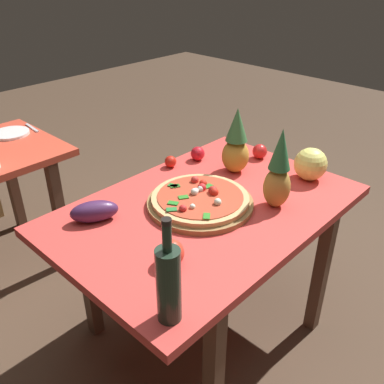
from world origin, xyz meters
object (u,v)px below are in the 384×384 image
at_px(tomato_at_corner, 260,151).
at_px(pizza, 200,198).
at_px(bell_pepper, 171,253).
at_px(pineapple_left, 236,144).
at_px(pineapple_right, 278,173).
at_px(tomato_by_bottle, 198,154).
at_px(dinner_plate, 11,133).
at_px(pizza_board, 200,203).
at_px(eggplant, 94,211).
at_px(tomato_near_board, 171,162).
at_px(display_table, 206,222).
at_px(knife_utensil, 32,128).
at_px(melon, 310,164).
at_px(wine_bottle, 169,283).

bearing_deg(tomato_at_corner, pizza, -170.34).
bearing_deg(bell_pepper, pineapple_left, 21.85).
xyz_separation_m(pineapple_right, tomato_by_bottle, (0.11, 0.57, -0.12)).
height_order(tomato_at_corner, dinner_plate, tomato_at_corner).
bearing_deg(pizza_board, tomato_by_bottle, 44.21).
xyz_separation_m(eggplant, tomato_near_board, (0.57, 0.13, -0.01)).
bearing_deg(pineapple_left, display_table, -160.88).
distance_m(pizza_board, bell_pepper, 0.41).
bearing_deg(pizza, pineapple_left, 15.12).
bearing_deg(bell_pepper, tomato_near_board, 46.32).
height_order(bell_pepper, eggplant, bell_pepper).
height_order(display_table, knife_utensil, knife_utensil).
distance_m(pizza, pineapple_left, 0.40).
distance_m(tomato_near_board, dinner_plate, 1.10).
height_order(display_table, pizza, pizza).
distance_m(bell_pepper, knife_utensil, 1.64).
xyz_separation_m(eggplant, tomato_at_corner, (0.98, -0.14, -0.01)).
bearing_deg(eggplant, pizza, -31.29).
height_order(melon, eggplant, melon).
height_order(pizza, tomato_by_bottle, pizza).
distance_m(pizza_board, pineapple_right, 0.36).
distance_m(pizza, tomato_at_corner, 0.59).
bearing_deg(display_table, pineapple_right, -46.15).
bearing_deg(tomato_near_board, tomato_at_corner, -33.62).
distance_m(pizza, dinner_plate, 1.43).
xyz_separation_m(tomato_near_board, knife_utensil, (-0.23, 1.04, -0.03)).
relative_size(wine_bottle, tomato_near_board, 5.86).
xyz_separation_m(pineapple_right, knife_utensil, (-0.28, 1.65, -0.16)).
distance_m(pineapple_left, tomato_near_board, 0.35).
distance_m(tomato_by_bottle, knife_utensil, 1.15).
bearing_deg(pizza, knife_utensil, 92.02).
bearing_deg(wine_bottle, tomato_by_bottle, 38.48).
height_order(pineapple_left, bell_pepper, pineapple_left).
height_order(melon, tomato_at_corner, melon).
distance_m(pizza_board, wine_bottle, 0.68).
bearing_deg(tomato_by_bottle, wine_bottle, -141.52).
xyz_separation_m(display_table, dinner_plate, (-0.21, 1.43, 0.09)).
xyz_separation_m(display_table, bell_pepper, (-0.38, -0.17, 0.13)).
bearing_deg(melon, bell_pepper, 178.54).
bearing_deg(melon, knife_utensil, 110.41).
relative_size(bell_pepper, tomato_near_board, 1.65).
distance_m(pineapple_right, melon, 0.34).
distance_m(pizza, wine_bottle, 0.68).
relative_size(pineapple_left, dinner_plate, 1.53).
bearing_deg(tomato_by_bottle, knife_utensil, 109.60).
distance_m(pizza, eggplant, 0.46).
xyz_separation_m(pizza, pineapple_right, (0.23, -0.24, 0.12)).
xyz_separation_m(eggplant, knife_utensil, (0.34, 1.17, -0.04)).
xyz_separation_m(tomato_near_board, tomato_by_bottle, (0.16, -0.04, 0.01)).
relative_size(display_table, pizza, 3.13).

